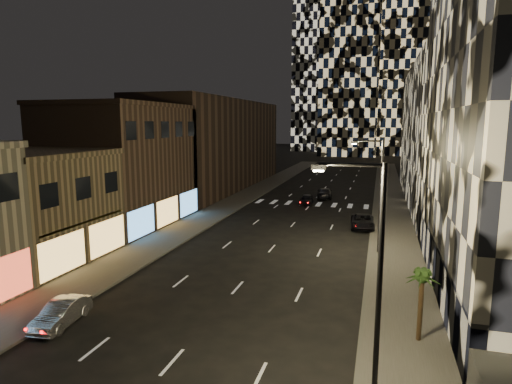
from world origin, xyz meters
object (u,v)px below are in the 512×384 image
Objects in this scene: streetlight_far at (378,188)px; car_dark_rightlane at (362,222)px; car_dark_oncoming at (325,193)px; streetlight_near at (373,272)px; palm_tree at (422,281)px; car_dark_midlane at (307,200)px; car_silver_parked at (61,313)px.

car_dark_rightlane is (-1.35, 8.40, -4.68)m from streetlight_far.
car_dark_oncoming reaches higher than car_dark_rightlane.
car_dark_oncoming is at bearing 99.16° from streetlight_near.
car_dark_rightlane is (-1.35, 28.40, -4.68)m from streetlight_near.
streetlight_far is at bearing -84.68° from car_dark_rightlane.
streetlight_near reaches higher than palm_tree.
streetlight_near reaches higher than car_dark_oncoming.
car_dark_oncoming is (1.63, 5.32, 0.08)m from car_dark_midlane.
streetlight_far is at bearing 98.93° from palm_tree.
car_dark_midlane is 0.78× the size of car_dark_rightlane.
car_silver_parked is 42.97m from car_dark_oncoming.
car_dark_oncoming reaches higher than car_silver_parked.
streetlight_far is 26.21m from car_dark_oncoming.
palm_tree is at bearing 69.18° from streetlight_near.
car_silver_parked is 29.45m from car_dark_rightlane.
palm_tree is (2.22, -14.15, -2.27)m from streetlight_far.
car_dark_midlane is 0.76× the size of car_dark_oncoming.
car_dark_rightlane is at bearing 103.80° from car_dark_oncoming.
car_dark_oncoming is at bearing 68.59° from car_dark_midlane.
streetlight_far is at bearing 90.00° from streetlight_near.
streetlight_far is at bearing 100.33° from car_dark_oncoming.
car_dark_oncoming is at bearing 106.26° from streetlight_far.
palm_tree is (17.78, 3.24, 2.45)m from car_silver_parked.
car_dark_midlane is at bearing 73.17° from car_silver_parked.
streetlight_near is 16.46m from car_silver_parked.
streetlight_far is 1.86× the size of car_dark_rightlane.
streetlight_near is 40.70m from car_dark_midlane.
car_dark_oncoming is 1.41× the size of palm_tree.
car_dark_rightlane is 1.37× the size of palm_tree.
streetlight_near is at bearing -81.68° from car_dark_midlane.
streetlight_near is 6.66m from palm_tree.
car_dark_oncoming is at bearing 72.30° from car_silver_parked.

